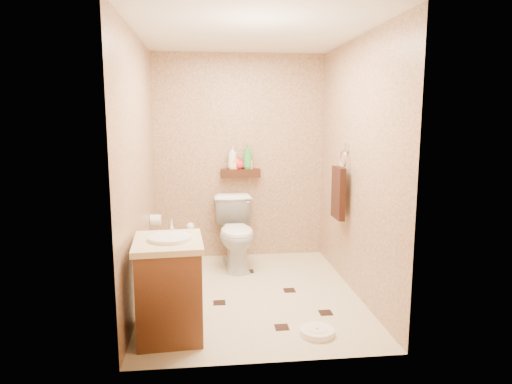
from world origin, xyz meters
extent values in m
plane|color=beige|center=(0.00, 0.00, 0.00)|extent=(2.50, 2.50, 0.00)
cube|color=tan|center=(0.00, 1.25, 1.20)|extent=(2.00, 0.04, 2.40)
cube|color=tan|center=(0.00, -1.25, 1.20)|extent=(2.00, 0.04, 2.40)
cube|color=tan|center=(-1.00, 0.00, 1.20)|extent=(0.04, 2.50, 2.40)
cube|color=tan|center=(1.00, 0.00, 1.20)|extent=(0.04, 2.50, 2.40)
cube|color=white|center=(0.00, 0.00, 2.40)|extent=(2.00, 2.50, 0.02)
cube|color=#3E1E10|center=(0.00, 1.17, 1.02)|extent=(0.46, 0.14, 0.10)
cube|color=black|center=(-0.30, -0.19, 0.00)|extent=(0.11, 0.11, 0.01)
cube|color=black|center=(0.38, 0.03, 0.00)|extent=(0.11, 0.11, 0.01)
cube|color=black|center=(0.18, -0.74, 0.00)|extent=(0.11, 0.11, 0.01)
cube|color=black|center=(-0.52, 0.50, 0.00)|extent=(0.11, 0.11, 0.01)
cube|color=black|center=(0.60, -0.51, 0.00)|extent=(0.11, 0.11, 0.01)
cube|color=black|center=(0.04, 0.63, 0.00)|extent=(0.11, 0.11, 0.01)
imported|color=white|center=(-0.08, 0.83, 0.39)|extent=(0.48, 0.79, 0.78)
cube|color=brown|center=(-0.70, -0.74, 0.36)|extent=(0.51, 0.61, 0.71)
cube|color=beige|center=(-0.70, -0.74, 0.73)|extent=(0.55, 0.65, 0.05)
cylinder|color=white|center=(-0.68, -0.74, 0.76)|extent=(0.33, 0.33, 0.05)
cylinder|color=silver|center=(-0.68, -0.54, 0.82)|extent=(0.03, 0.03, 0.11)
cylinder|color=white|center=(0.43, -0.89, 0.02)|extent=(0.32, 0.32, 0.05)
cylinder|color=white|center=(0.43, -0.89, 0.05)|extent=(0.16, 0.16, 0.01)
cylinder|color=#175A5D|center=(-0.58, 0.76, 0.07)|extent=(0.12, 0.12, 0.13)
cylinder|color=white|center=(-0.58, 0.76, 0.31)|extent=(0.02, 0.02, 0.38)
sphere|color=white|center=(-0.58, 0.76, 0.49)|extent=(0.09, 0.09, 0.09)
cube|color=silver|center=(0.98, 0.25, 1.38)|extent=(0.03, 0.06, 0.08)
torus|color=silver|center=(0.95, 0.25, 1.26)|extent=(0.02, 0.19, 0.19)
cube|color=#33140F|center=(0.91, 0.25, 0.92)|extent=(0.06, 0.30, 0.52)
cylinder|color=white|center=(-0.94, 0.65, 0.60)|extent=(0.11, 0.11, 0.11)
cylinder|color=silver|center=(-0.98, 0.65, 0.66)|extent=(0.04, 0.02, 0.02)
imported|color=white|center=(-0.09, 1.17, 1.21)|extent=(0.14, 0.14, 0.28)
imported|color=yellow|center=(-0.08, 1.17, 1.16)|extent=(0.11, 0.11, 0.17)
imported|color=red|center=(-0.01, 1.17, 1.14)|extent=(0.15, 0.15, 0.14)
imported|color=green|center=(0.09, 1.17, 1.21)|extent=(0.15, 0.15, 0.29)
imported|color=#F98B53|center=(0.11, 1.17, 1.14)|extent=(0.08, 0.08, 0.15)
camera|label=1|loc=(-0.41, -4.13, 1.67)|focal=32.00mm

